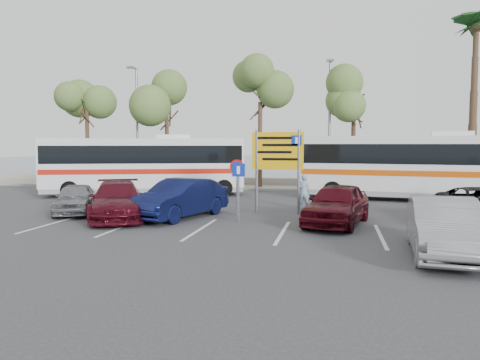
% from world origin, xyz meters
% --- Properties ---
extents(ground, '(120.00, 120.00, 0.00)m').
position_xyz_m(ground, '(0.00, 0.00, 0.00)').
color(ground, '#313234').
rests_on(ground, ground).
extents(kerb_strip, '(44.00, 2.40, 0.15)m').
position_xyz_m(kerb_strip, '(0.00, 14.00, 0.07)').
color(kerb_strip, gray).
rests_on(kerb_strip, ground).
extents(seawall, '(48.00, 0.80, 0.60)m').
position_xyz_m(seawall, '(0.00, 16.00, 0.30)').
color(seawall, gray).
rests_on(seawall, ground).
extents(sea, '(140.00, 140.00, 0.00)m').
position_xyz_m(sea, '(0.00, 60.00, 0.01)').
color(sea, '#3C5560').
rests_on(sea, ground).
extents(tree_far_left, '(3.20, 3.20, 7.60)m').
position_xyz_m(tree_far_left, '(-14.00, 14.00, 6.33)').
color(tree_far_left, '#382619').
rests_on(tree_far_left, kerb_strip).
extents(tree_left, '(3.20, 3.20, 7.20)m').
position_xyz_m(tree_left, '(-8.00, 14.00, 6.00)').
color(tree_left, '#382619').
rests_on(tree_left, kerb_strip).
extents(tree_mid, '(3.20, 3.20, 8.00)m').
position_xyz_m(tree_mid, '(-1.50, 14.00, 6.65)').
color(tree_mid, '#382619').
rests_on(tree_mid, kerb_strip).
extents(tree_right, '(3.20, 3.20, 7.40)m').
position_xyz_m(tree_right, '(4.50, 14.00, 6.17)').
color(tree_right, '#382619').
rests_on(tree_right, kerb_strip).
extents(palm_tree, '(4.80, 4.80, 11.20)m').
position_xyz_m(palm_tree, '(11.50, 14.00, 9.87)').
color(palm_tree, '#382619').
rests_on(palm_tree, kerb_strip).
extents(street_lamp_left, '(0.45, 1.15, 8.01)m').
position_xyz_m(street_lamp_left, '(-10.00, 13.52, 4.60)').
color(street_lamp_left, slate).
rests_on(street_lamp_left, kerb_strip).
extents(street_lamp_right, '(0.45, 1.15, 8.01)m').
position_xyz_m(street_lamp_right, '(3.00, 13.52, 4.60)').
color(street_lamp_right, slate).
rests_on(street_lamp_right, kerb_strip).
extents(direction_sign, '(2.20, 0.12, 3.60)m').
position_xyz_m(direction_sign, '(1.00, 3.20, 2.43)').
color(direction_sign, slate).
rests_on(direction_sign, ground).
extents(sign_no_stop, '(0.60, 0.08, 2.35)m').
position_xyz_m(sign_no_stop, '(-0.60, 2.38, 1.58)').
color(sign_no_stop, slate).
rests_on(sign_no_stop, ground).
extents(sign_parking, '(0.50, 0.07, 2.25)m').
position_xyz_m(sign_parking, '(-0.20, 0.79, 1.47)').
color(sign_parking, slate).
rests_on(sign_parking, ground).
extents(lane_markings, '(12.02, 4.20, 0.01)m').
position_xyz_m(lane_markings, '(-1.14, -1.00, 0.00)').
color(lane_markings, silver).
rests_on(lane_markings, ground).
extents(coach_bus_left, '(11.51, 5.87, 3.53)m').
position_xyz_m(coach_bus_left, '(-7.44, 8.77, 1.64)').
color(coach_bus_left, silver).
rests_on(coach_bus_left, ground).
extents(coach_bus_right, '(11.91, 4.11, 3.64)m').
position_xyz_m(coach_bus_right, '(7.50, 9.33, 1.69)').
color(coach_bus_right, silver).
rests_on(coach_bus_right, ground).
extents(car_silver_a, '(2.91, 4.11, 1.30)m').
position_xyz_m(car_silver_a, '(-7.52, 1.50, 0.65)').
color(car_silver_a, gray).
rests_on(car_silver_a, ground).
extents(car_blue, '(3.11, 5.08, 1.58)m').
position_xyz_m(car_blue, '(-2.72, 1.27, 0.79)').
color(car_blue, '#0D133F').
rests_on(car_blue, ground).
extents(car_maroon, '(4.03, 5.48, 1.48)m').
position_xyz_m(car_maroon, '(-5.12, 0.57, 0.74)').
color(car_maroon, '#510D1A').
rests_on(car_maroon, ground).
extents(car_red, '(2.82, 4.82, 1.54)m').
position_xyz_m(car_red, '(3.50, 0.92, 0.77)').
color(car_red, '#450913').
rests_on(car_red, ground).
extents(car_silver_b, '(2.01, 4.83, 1.55)m').
position_xyz_m(car_silver_b, '(6.29, -3.50, 0.78)').
color(car_silver_b, '#9B9BA1').
rests_on(car_silver_b, ground).
extents(pedestrian_near, '(0.60, 0.41, 1.60)m').
position_xyz_m(pedestrian_near, '(2.00, 5.00, 0.80)').
color(pedestrian_near, '#7C98B4').
rests_on(pedestrian_near, ground).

